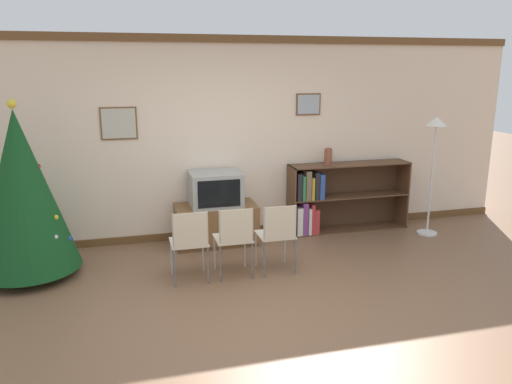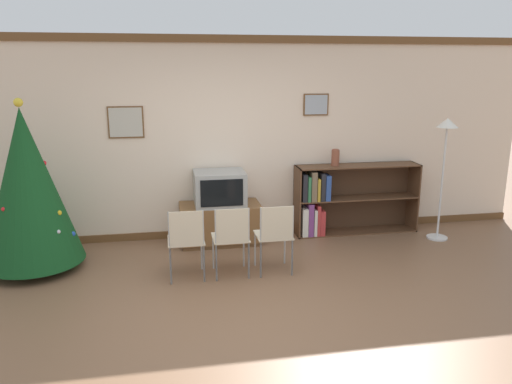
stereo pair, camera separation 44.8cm
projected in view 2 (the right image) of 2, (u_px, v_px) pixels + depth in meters
ground_plane at (255, 313)px, 4.79m from camera, size 24.00×24.00×0.00m
wall_back at (224, 139)px, 6.74m from camera, size 8.70×0.11×2.70m
christmas_tree at (28, 187)px, 5.62m from camera, size 1.11×1.11×1.98m
tv_console at (220, 223)px, 6.66m from camera, size 1.06×0.55×0.53m
television at (220, 188)px, 6.54m from camera, size 0.66×0.54×0.45m
folding_chair_left at (186, 239)px, 5.43m from camera, size 0.40×0.40×0.82m
folding_chair_center at (231, 237)px, 5.52m from camera, size 0.40×0.40×0.82m
folding_chair_right at (275, 234)px, 5.60m from camera, size 0.40×0.40×0.82m
bookshelf at (335, 201)px, 7.00m from camera, size 1.75×0.36×0.97m
vase at (335, 157)px, 6.85m from camera, size 0.11×0.11×0.23m
standing_lamp at (445, 147)px, 6.57m from camera, size 0.28×0.28×1.65m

